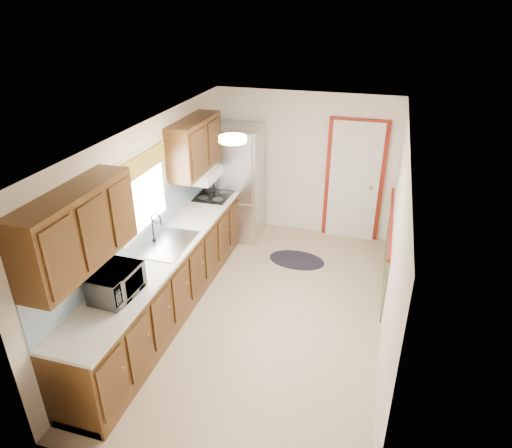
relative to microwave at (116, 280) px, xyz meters
The scene contains 8 objects.
room_shell 1.80m from the microwave, 48.09° to the left, with size 3.20×5.20×2.52m.
kitchen_run 1.09m from the microwave, 91.93° to the left, with size 0.63×4.00×2.20m.
back_wall_trim 4.18m from the microwave, 58.28° to the left, with size 1.12×2.30×2.08m.
ceiling_fixture 1.90m from the microwave, 51.64° to the left, with size 0.30×0.30×0.06m, color #FFD88C.
microwave is the anchor object (origin of this frame).
refrigerator 3.40m from the microwave, 86.96° to the left, with size 0.81×0.80×1.88m.
rug 3.26m from the microwave, 63.75° to the left, with size 0.87×0.56×0.01m, color black.
cooktop 2.74m from the microwave, 89.79° to the left, with size 0.50×0.60×0.02m, color black.
Camera 1 is at (1.26, -4.67, 3.72)m, focal length 32.00 mm.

